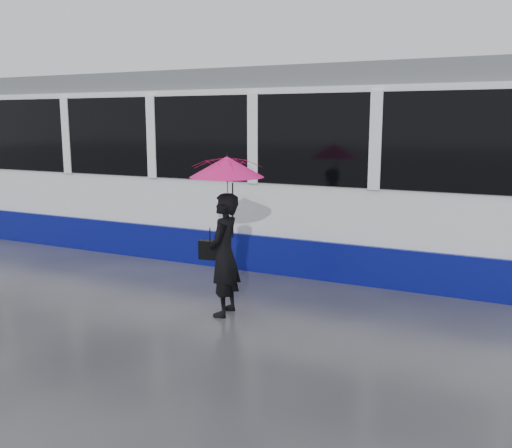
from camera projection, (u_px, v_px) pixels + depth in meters
The scene contains 5 objects.
ground at pixel (255, 297), 8.16m from camera, with size 90.00×90.00×0.00m, color #27272C.
rails at pixel (316, 259), 10.37m from camera, with size 34.00×1.51×0.02m.
woman at pixel (224, 255), 7.31m from camera, with size 0.58×0.38×1.59m, color black.
umbrella at pixel (227, 181), 7.11m from camera, with size 1.06×1.06×1.08m.
handbag at pixel (210, 250), 7.41m from camera, with size 0.30×0.16×0.43m.
Camera 1 is at (3.48, -7.03, 2.50)m, focal length 40.00 mm.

